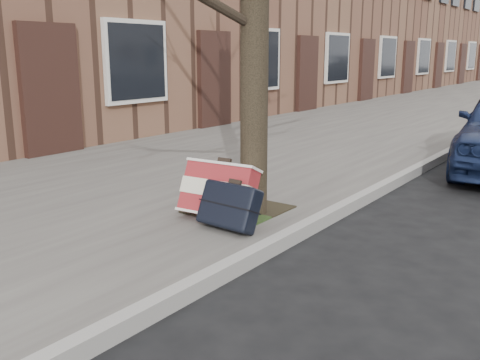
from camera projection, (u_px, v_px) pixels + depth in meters
The scene contains 6 objects.
ground at pixel (385, 328), 3.31m from camera, with size 120.00×120.00×0.00m, color black.
near_sidewalk at pixel (449, 104), 17.20m from camera, with size 5.00×70.00×0.12m, color #67645E.
house_near at pixel (306, 4), 20.57m from camera, with size 6.80×40.00×7.00m, color brown.
dirt_patch at pixel (239, 209), 5.36m from camera, with size 0.85×0.85×0.01m, color black.
suitcase_red at pixel (218, 191), 5.01m from camera, with size 0.71×0.20×0.51m, color maroon.
suitcase_navy at pixel (229, 206), 4.72m from camera, with size 0.56×0.18×0.40m, color black.
Camera 1 is at (1.04, -2.95, 1.66)m, focal length 40.00 mm.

